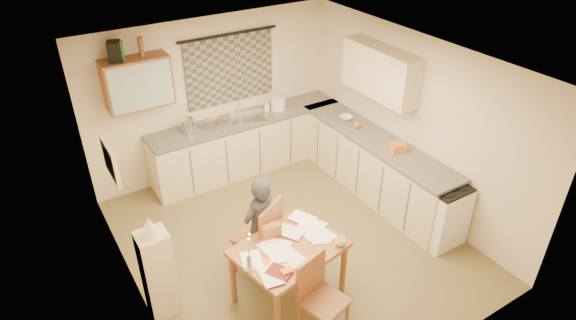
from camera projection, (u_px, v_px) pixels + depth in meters
floor at (291, 241)px, 6.48m from camera, size 4.00×4.50×0.02m
ceiling at (291, 62)px, 5.16m from camera, size 4.00×4.50×0.02m
wall_back at (213, 97)px, 7.46m from camera, size 4.00×0.02×2.50m
wall_front at (429, 278)px, 4.19m from camera, size 4.00×0.02×2.50m
wall_left at (125, 217)px, 4.92m from camera, size 0.02×4.50×2.50m
wall_right at (412, 122)px, 6.73m from camera, size 0.02×4.50×2.50m
window_blind at (230, 70)px, 7.35m from camera, size 1.45×0.03×1.05m
curtain_rod at (228, 34)px, 7.05m from camera, size 1.60×0.04×0.04m
wall_cabinet at (138, 83)px, 6.52m from camera, size 0.90×0.34×0.70m
wall_cabinet_glass at (142, 87)px, 6.40m from camera, size 0.84×0.02×0.64m
upper_cabinet_right at (380, 72)px, 6.73m from camera, size 0.34×1.30×0.70m
framed_print at (110, 161)px, 4.99m from camera, size 0.04×0.50×0.40m
print_canvas at (113, 160)px, 5.00m from camera, size 0.01×0.42×0.32m
counter_back at (251, 142)px, 7.86m from camera, size 3.30×0.62×0.92m
counter_right at (373, 165)px, 7.26m from camera, size 0.62×2.95×0.92m
stove at (441, 213)px, 6.30m from camera, size 0.56×0.56×0.86m
sink at (249, 119)px, 7.62m from camera, size 0.66×0.60×0.10m
tap at (239, 106)px, 7.63m from camera, size 0.03×0.03×0.28m
dish_rack at (214, 124)px, 7.32m from camera, size 0.44×0.42×0.06m
kettle at (188, 126)px, 7.08m from camera, size 0.22×0.22×0.24m
mixing_bowl at (278, 105)px, 7.81m from camera, size 0.26×0.26×0.16m
soap_bottle at (267, 106)px, 7.76m from camera, size 0.13×0.13×0.17m
bowl at (346, 118)px, 7.52m from camera, size 0.24×0.24×0.05m
orange_bag at (398, 147)px, 6.67m from camera, size 0.25×0.20×0.12m
fruit_orange at (357, 125)px, 7.25m from camera, size 0.10×0.10×0.10m
speaker at (115, 51)px, 6.17m from camera, size 0.21×0.24×0.26m
bottle_green at (121, 50)px, 6.21m from camera, size 0.09×0.09×0.26m
bottle_brown at (141, 47)px, 6.32m from camera, size 0.07×0.07×0.26m
dining_table at (289, 272)px, 5.46m from camera, size 1.29×1.07×0.75m
chair_far at (259, 248)px, 5.89m from camera, size 0.63×0.63×1.03m
chair_near at (322, 311)px, 5.08m from camera, size 0.52×0.52×0.94m
person at (260, 227)px, 5.67m from camera, size 0.67×0.60×1.35m
shelf_stand at (158, 274)px, 5.18m from camera, size 0.32×0.30×1.11m
lampshade at (149, 226)px, 4.83m from camera, size 0.20×0.20×0.22m
letter_rack at (271, 231)px, 5.37m from camera, size 0.23×0.13×0.16m
mug at (340, 242)px, 5.27m from camera, size 0.21×0.21×0.09m
magazine at (275, 278)px, 4.85m from camera, size 0.40×0.41×0.02m
book at (266, 268)px, 4.98m from camera, size 0.25×0.29×0.02m
orange_box at (287, 272)px, 4.92m from camera, size 0.13×0.09×0.04m
eyeglasses at (317, 255)px, 5.14m from camera, size 0.14×0.08×0.02m
candle_holder at (250, 261)px, 4.95m from camera, size 0.07×0.07×0.18m
candle at (249, 247)px, 4.83m from camera, size 0.03×0.03×0.22m
candle_flame at (249, 234)px, 4.82m from camera, size 0.02×0.02×0.02m
papers at (294, 243)px, 5.30m from camera, size 1.17×0.96×0.02m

